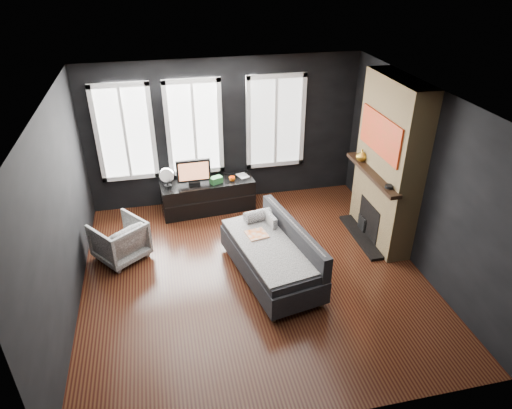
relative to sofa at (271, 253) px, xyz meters
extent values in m
plane|color=black|center=(-0.24, 0.06, -0.42)|extent=(5.00, 5.00, 0.00)
plane|color=white|center=(-0.24, 0.06, 2.28)|extent=(5.00, 5.00, 0.00)
cube|color=black|center=(-0.24, 2.56, 0.93)|extent=(5.00, 0.02, 2.70)
cube|color=black|center=(-2.74, 0.06, 0.93)|extent=(0.02, 5.00, 2.70)
cube|color=black|center=(2.26, 0.06, 0.93)|extent=(0.02, 5.00, 2.70)
cube|color=gray|center=(0.12, 0.49, 0.18)|extent=(0.13, 0.31, 0.31)
imported|color=white|center=(-2.19, 0.96, -0.06)|extent=(0.95, 0.94, 0.72)
imported|color=orange|center=(-0.20, 2.11, 0.22)|extent=(0.13, 0.11, 0.11)
imported|color=#ACA588|center=(-0.06, 2.23, 0.28)|extent=(0.17, 0.07, 0.24)
cube|color=#296E35|center=(-0.50, 2.09, 0.22)|extent=(0.25, 0.21, 0.12)
imported|color=gold|center=(1.81, 1.11, 0.91)|extent=(0.25, 0.25, 0.19)
cylinder|color=black|center=(1.81, 0.11, 0.83)|extent=(0.16, 0.16, 0.04)
camera|label=1|loc=(-1.39, -5.27, 3.91)|focal=32.00mm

